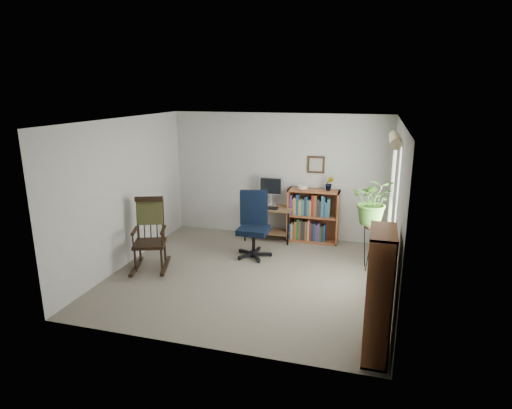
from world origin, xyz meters
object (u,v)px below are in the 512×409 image
(desk, at_px, (269,223))
(rocking_chair, at_px, (149,234))
(tall_bookshelf, at_px, (379,295))
(office_chair, at_px, (254,225))
(low_bookshelf, at_px, (313,216))

(desk, relative_size, rocking_chair, 0.77)
(tall_bookshelf, bearing_deg, desk, 121.58)
(desk, relative_size, office_chair, 0.79)
(desk, xyz_separation_m, tall_bookshelf, (2.03, -3.30, 0.39))
(low_bookshelf, height_order, tall_bookshelf, tall_bookshelf)
(low_bookshelf, distance_m, tall_bookshelf, 3.63)
(low_bookshelf, bearing_deg, tall_bookshelf, -70.67)
(office_chair, height_order, low_bookshelf, office_chair)
(office_chair, height_order, tall_bookshelf, tall_bookshelf)
(tall_bookshelf, bearing_deg, low_bookshelf, 109.33)
(rocking_chair, distance_m, tall_bookshelf, 3.81)
(office_chair, xyz_separation_m, low_bookshelf, (0.87, 1.05, -0.07))
(office_chair, distance_m, rocking_chair, 1.75)
(low_bookshelf, relative_size, tall_bookshelf, 0.70)
(rocking_chair, height_order, tall_bookshelf, tall_bookshelf)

